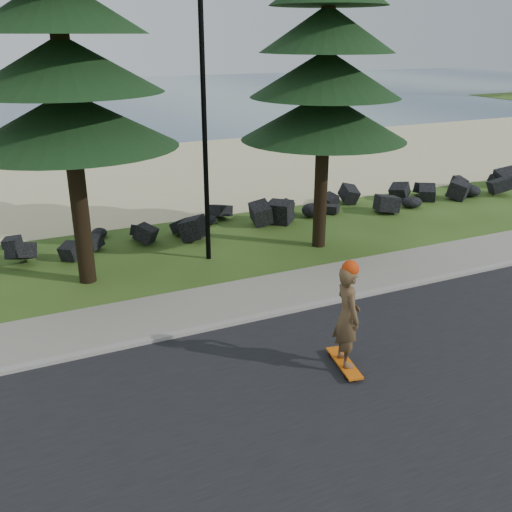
# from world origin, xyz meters

# --- Properties ---
(ground) EXTENTS (160.00, 160.00, 0.00)m
(ground) POSITION_xyz_m (0.00, 0.00, 0.00)
(ground) COLOR #2A4616
(ground) RESTS_ON ground
(road) EXTENTS (160.00, 7.00, 0.02)m
(road) POSITION_xyz_m (0.00, -4.50, 0.01)
(road) COLOR black
(road) RESTS_ON ground
(kerb) EXTENTS (160.00, 0.20, 0.10)m
(kerb) POSITION_xyz_m (0.00, -0.90, 0.05)
(kerb) COLOR #A29B92
(kerb) RESTS_ON ground
(sidewalk) EXTENTS (160.00, 2.00, 0.08)m
(sidewalk) POSITION_xyz_m (0.00, 0.20, 0.04)
(sidewalk) COLOR gray
(sidewalk) RESTS_ON ground
(beach_sand) EXTENTS (160.00, 15.00, 0.01)m
(beach_sand) POSITION_xyz_m (0.00, 14.50, 0.01)
(beach_sand) COLOR beige
(beach_sand) RESTS_ON ground
(ocean) EXTENTS (160.00, 58.00, 0.01)m
(ocean) POSITION_xyz_m (0.00, 51.00, 0.00)
(ocean) COLOR #3B5572
(ocean) RESTS_ON ground
(seawall_boulders) EXTENTS (60.00, 2.40, 1.10)m
(seawall_boulders) POSITION_xyz_m (0.00, 5.60, 0.00)
(seawall_boulders) COLOR black
(seawall_boulders) RESTS_ON ground
(lamp_post) EXTENTS (0.25, 0.14, 8.14)m
(lamp_post) POSITION_xyz_m (0.00, 3.20, 4.13)
(lamp_post) COLOR black
(lamp_post) RESTS_ON ground
(skateboarder) EXTENTS (0.61, 1.25, 2.27)m
(skateboarder) POSITION_xyz_m (0.38, -3.48, 1.14)
(skateboarder) COLOR orange
(skateboarder) RESTS_ON ground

